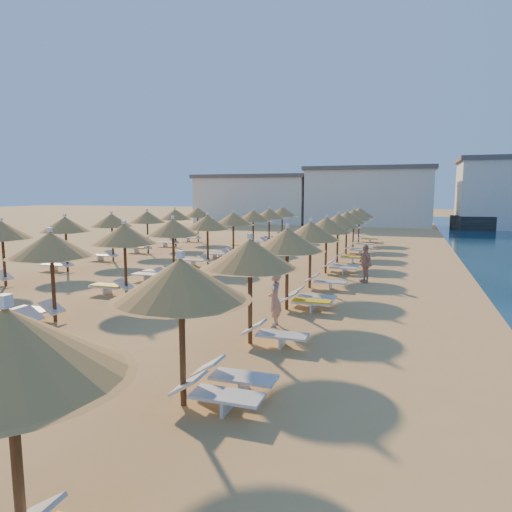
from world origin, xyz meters
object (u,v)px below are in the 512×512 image
(parasol_row_west, at_px, (173,228))
(beachgoer_c, at_px, (365,263))
(parasol_row_east, at_px, (311,232))
(beachgoer_a, at_px, (275,299))

(parasol_row_west, relative_size, beachgoer_c, 23.69)
(parasol_row_east, height_order, beachgoer_a, parasol_row_east)
(parasol_row_east, bearing_deg, beachgoer_a, -88.32)
(parasol_row_east, height_order, beachgoer_c, parasol_row_east)
(parasol_row_west, height_order, beachgoer_c, parasol_row_west)
(parasol_row_east, distance_m, beachgoer_c, 3.31)
(parasol_row_east, relative_size, parasol_row_west, 1.00)
(parasol_row_east, xyz_separation_m, parasol_row_west, (-6.55, 0.00, 0.00))
(parasol_row_east, xyz_separation_m, beachgoer_c, (2.12, 2.03, -1.53))
(beachgoer_c, relative_size, beachgoer_a, 1.03)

